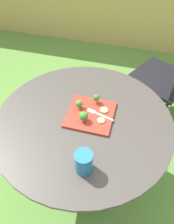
{
  "coord_description": "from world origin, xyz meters",
  "views": [
    {
      "loc": [
        0.22,
        -0.76,
        1.61
      ],
      "look_at": [
        0.01,
        0.02,
        0.76
      ],
      "focal_mm": 35.79,
      "sensor_mm": 36.0,
      "label": 1
    }
  ],
  "objects_px": {
    "salad_plate": "(90,114)",
    "fork": "(98,114)",
    "patio_chair": "(173,74)",
    "drinking_glass": "(84,163)"
  },
  "relations": [
    {
      "from": "salad_plate",
      "to": "fork",
      "type": "height_order",
      "value": "fork"
    },
    {
      "from": "patio_chair",
      "to": "fork",
      "type": "distance_m",
      "value": 0.91
    },
    {
      "from": "patio_chair",
      "to": "drinking_glass",
      "type": "bearing_deg",
      "value": -111.73
    },
    {
      "from": "patio_chair",
      "to": "drinking_glass",
      "type": "height_order",
      "value": "patio_chair"
    },
    {
      "from": "fork",
      "to": "patio_chair",
      "type": "bearing_deg",
      "value": 59.68
    },
    {
      "from": "patio_chair",
      "to": "salad_plate",
      "type": "bearing_deg",
      "value": -122.31
    },
    {
      "from": "salad_plate",
      "to": "patio_chair",
      "type": "bearing_deg",
      "value": 57.69
    },
    {
      "from": "patio_chair",
      "to": "salad_plate",
      "type": "distance_m",
      "value": 0.93
    },
    {
      "from": "patio_chair",
      "to": "fork",
      "type": "bearing_deg",
      "value": -120.32
    },
    {
      "from": "patio_chair",
      "to": "drinking_glass",
      "type": "xyz_separation_m",
      "value": [
        -0.43,
        -1.08,
        0.24
      ]
    }
  ]
}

